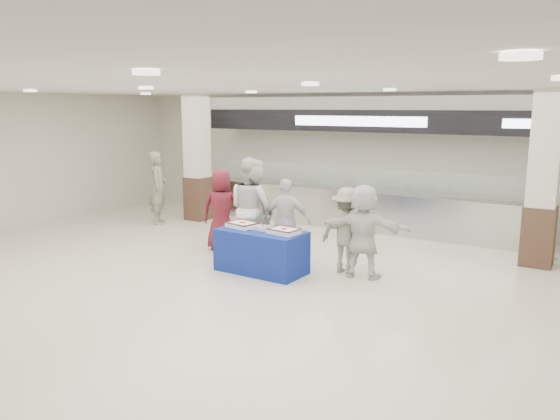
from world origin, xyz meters
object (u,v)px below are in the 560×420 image
Objects in this scene: display_table at (261,251)px; chef_short at (286,221)px; chef_tall at (252,209)px; cupcake_tray at (263,228)px; sheet_cake_left at (242,224)px; civilian_maroon at (222,210)px; sheet_cake_right at (284,230)px; soldier_bg at (158,188)px; soldier_b at (347,230)px; civilian_white at (364,231)px; soldier_a at (256,213)px.

chef_short is at bearing 86.61° from display_table.
cupcake_tray is at bearing 157.35° from chef_tall.
sheet_cake_left is at bearing 128.67° from chef_tall.
civilian_maroon is (-1.09, 0.83, 0.02)m from sheet_cake_left.
sheet_cake_left reaches higher than cupcake_tray.
sheet_cake_right is 5.26m from soldier_bg.
sheet_cake_right is 2.17m from civilian_maroon.
soldier_b reaches higher than display_table.
display_table is at bearing -177.52° from sheet_cake_right.
sheet_cake_left is 1.09× the size of sheet_cake_right.
sheet_cake_right is at bearing 42.94° from soldier_b.
display_table is 0.41m from cupcake_tray.
soldier_bg reaches higher than civilian_white.
sheet_cake_left is (-0.44, 0.06, 0.43)m from display_table.
soldier_a is 1.13× the size of civilian_white.
sheet_cake_right is 1.34m from civilian_white.
civilian_maroon is at bearing 4.83° from chef_tall.
chef_tall reaches higher than sheet_cake_right.
civilian_white is (2.29, 0.00, -0.17)m from chef_tall.
cupcake_tray is 0.24× the size of soldier_a.
sheet_cake_left is at bearing 178.99° from cupcake_tray.
soldier_a is at bearing 98.62° from sheet_cake_left.
soldier_a reaches higher than civilian_maroon.
display_table is 1.54m from soldier_b.
cupcake_tray is at bearing 176.43° from sheet_cake_right.
soldier_bg is (-4.39, 2.05, 0.53)m from display_table.
chef_short is 1.05× the size of soldier_b.
sheet_cake_right is 1.27m from chef_tall.
civilian_maroon is 0.91× the size of soldier_bg.
soldier_bg is at bearing 155.45° from cupcake_tray.
sheet_cake_left is 0.31× the size of soldier_bg.
civilian_white reaches higher than display_table.
chef_short is at bearing -12.89° from civilian_white.
chef_short is at bearing 118.08° from sheet_cake_right.
sheet_cake_left is 0.38× the size of soldier_b.
chef_tall is at bearing 4.75° from soldier_b.
chef_tall is at bearing -9.23° from civilian_white.
civilian_maroon reaches higher than civilian_white.
display_table is 0.85m from chef_short.
chef_short is 0.88× the size of soldier_bg.
civilian_white is (2.18, 0.00, -0.10)m from soldier_a.
display_table is 1.83m from civilian_maroon.
civilian_maroon is 0.90× the size of soldier_a.
cupcake_tray is (0.00, 0.05, 0.41)m from display_table.
sheet_cake_left is 0.35× the size of civilian_maroon.
soldier_b is (1.92, 0.12, -0.22)m from chef_tall.
soldier_b is 5.82m from soldier_bg.
chef_short is at bearing -151.76° from chef_tall.
chef_tall is 1.23× the size of chef_short.
sheet_cake_left is at bearing 6.39° from civilian_white.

